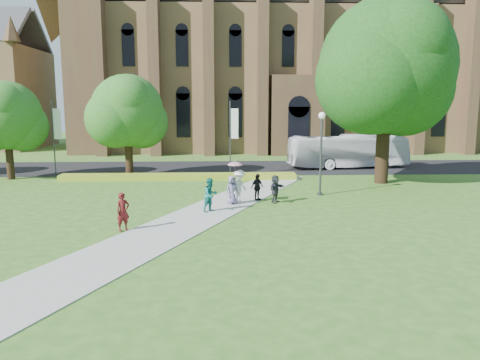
{
  "coord_description": "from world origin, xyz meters",
  "views": [
    {
      "loc": [
        1.14,
        -22.47,
        5.64
      ],
      "look_at": [
        2.25,
        2.8,
        1.6
      ],
      "focal_mm": 35.0,
      "sensor_mm": 36.0,
      "label": 1
    }
  ],
  "objects_px": {
    "streetlamp": "(321,143)",
    "pedestrian_0": "(123,212)",
    "large_tree": "(386,67)",
    "tour_coach": "(348,151)"
  },
  "relations": [
    {
      "from": "streetlamp",
      "to": "large_tree",
      "type": "height_order",
      "value": "large_tree"
    },
    {
      "from": "large_tree",
      "to": "pedestrian_0",
      "type": "xyz_separation_m",
      "value": [
        -16.24,
        -12.66,
        -7.46
      ]
    },
    {
      "from": "tour_coach",
      "to": "pedestrian_0",
      "type": "bearing_deg",
      "value": 135.95
    },
    {
      "from": "pedestrian_0",
      "to": "tour_coach",
      "type": "bearing_deg",
      "value": 13.86
    },
    {
      "from": "streetlamp",
      "to": "pedestrian_0",
      "type": "xyz_separation_m",
      "value": [
        -10.74,
        -8.16,
        -2.39
      ]
    },
    {
      "from": "streetlamp",
      "to": "pedestrian_0",
      "type": "height_order",
      "value": "streetlamp"
    },
    {
      "from": "large_tree",
      "to": "pedestrian_0",
      "type": "relative_size",
      "value": 7.6
    },
    {
      "from": "large_tree",
      "to": "tour_coach",
      "type": "height_order",
      "value": "large_tree"
    },
    {
      "from": "large_tree",
      "to": "tour_coach",
      "type": "relative_size",
      "value": 1.21
    },
    {
      "from": "streetlamp",
      "to": "large_tree",
      "type": "xyz_separation_m",
      "value": [
        5.5,
        4.5,
        5.07
      ]
    }
  ]
}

